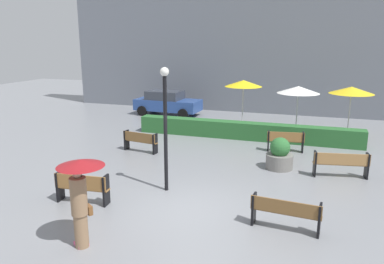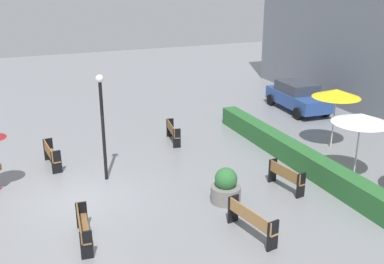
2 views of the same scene
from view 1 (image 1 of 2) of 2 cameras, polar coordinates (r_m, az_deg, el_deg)
The scene contains 15 objects.
ground_plane at distance 11.06m, azimuth -0.33°, elevation -11.65°, with size 60.00×60.00×0.00m, color gray.
bench_back_row at distance 16.81m, azimuth 14.00°, elevation -1.16°, with size 1.60×0.56×0.90m.
bench_far_left at distance 16.45m, azimuth -7.89°, elevation -1.24°, with size 1.64×0.57×0.88m.
bench_near_right at distance 10.03m, azimuth 14.00°, elevation -11.64°, with size 1.79×0.48×0.84m.
bench_far_right at distance 14.30m, azimuth 21.68°, elevation -4.35°, with size 1.91×0.69×0.90m.
bench_near_left at distance 11.70m, azimuth -16.37°, elevation -7.90°, with size 1.66×0.52×0.92m.
pedestrian_with_umbrella at distance 9.04m, azimuth -16.61°, elevation -8.29°, with size 1.09×1.09×2.14m.
planter_pot at distance 14.57m, azimuth 13.15°, elevation -3.47°, with size 1.01×1.01×1.21m.
lamp_post at distance 11.70m, azimuth -4.08°, elevation 2.28°, with size 0.28×0.28×3.96m.
patio_umbrella_yellow at distance 20.94m, azimuth 7.81°, elevation 7.30°, with size 2.04×2.04×2.62m.
patio_umbrella_white at distance 19.24m, azimuth 15.83°, elevation 6.17°, with size 2.06×2.06×2.56m.
patio_umbrella_yellow_far at distance 20.28m, azimuth 23.05°, elevation 5.84°, with size 2.15×2.15×2.52m.
hedge_strip at distance 18.65m, azimuth 8.08°, elevation 0.20°, with size 10.96×0.70×0.83m, color #28602D.
building_facade at distance 25.66m, azimuth 11.60°, elevation 13.98°, with size 28.00×1.20×9.93m, color slate.
parked_car at distance 24.50m, azimuth -3.79°, elevation 4.50°, with size 4.28×2.15×1.57m.
Camera 1 is at (3.23, -9.46, 4.74)m, focal length 35.16 mm.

